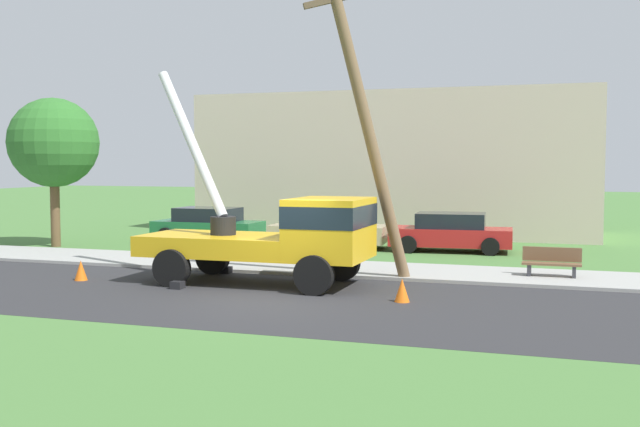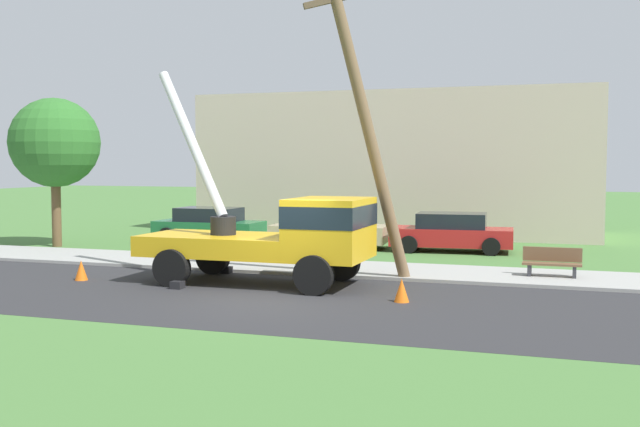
# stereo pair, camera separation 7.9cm
# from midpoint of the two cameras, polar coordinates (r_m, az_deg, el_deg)

# --- Properties ---
(ground_plane) EXTENTS (120.00, 120.00, 0.00)m
(ground_plane) POSITION_cam_midpoint_polar(r_m,az_deg,el_deg) (29.69, 5.06, -2.47)
(ground_plane) COLOR #477538
(road_asphalt) EXTENTS (80.00, 7.20, 0.01)m
(road_asphalt) POSITION_cam_midpoint_polar(r_m,az_deg,el_deg) (18.34, -3.69, -6.43)
(road_asphalt) COLOR #2B2B2D
(road_asphalt) RESTS_ON ground
(sidewalk_strip) EXTENTS (80.00, 3.14, 0.10)m
(sidewalk_strip) POSITION_cam_midpoint_polar(r_m,az_deg,el_deg) (23.14, 1.15, -4.15)
(sidewalk_strip) COLOR #9E9E99
(sidewalk_strip) RESTS_ON ground
(utility_truck) EXTENTS (6.76, 3.20, 5.98)m
(utility_truck) POSITION_cam_midpoint_polar(r_m,az_deg,el_deg) (20.18, -2.84, -1.46)
(utility_truck) COLOR gold
(utility_truck) RESTS_ON ground
(leaning_utility_pole) EXTENTS (2.79, 1.64, 8.79)m
(leaning_utility_pole) POSITION_cam_midpoint_polar(r_m,az_deg,el_deg) (20.84, 3.31, 7.26)
(leaning_utility_pole) COLOR brown
(leaning_utility_pole) RESTS_ON ground
(traffic_cone_ahead) EXTENTS (0.36, 0.36, 0.56)m
(traffic_cone_ahead) POSITION_cam_midpoint_polar(r_m,az_deg,el_deg) (17.95, 6.08, -5.78)
(traffic_cone_ahead) COLOR orange
(traffic_cone_ahead) RESTS_ON ground
(traffic_cone_behind) EXTENTS (0.36, 0.36, 0.56)m
(traffic_cone_behind) POSITION_cam_midpoint_polar(r_m,az_deg,el_deg) (22.10, -17.68, -4.11)
(traffic_cone_behind) COLOR orange
(traffic_cone_behind) RESTS_ON ground
(parked_sedan_green) EXTENTS (4.41, 2.03, 1.42)m
(parked_sedan_green) POSITION_cam_midpoint_polar(r_m,az_deg,el_deg) (31.30, -8.51, -0.86)
(parked_sedan_green) COLOR #1E6638
(parked_sedan_green) RESTS_ON ground
(parked_sedan_tan) EXTENTS (4.54, 2.27, 1.42)m
(parked_sedan_tan) POSITION_cam_midpoint_polar(r_m,az_deg,el_deg) (28.96, 0.57, -1.20)
(parked_sedan_tan) COLOR tan
(parked_sedan_tan) RESTS_ON ground
(parked_sedan_red) EXTENTS (4.52, 2.23, 1.42)m
(parked_sedan_red) POSITION_cam_midpoint_polar(r_m,az_deg,el_deg) (28.14, 9.75, -1.40)
(parked_sedan_red) COLOR #B21E1E
(parked_sedan_red) RESTS_ON ground
(park_bench) EXTENTS (1.60, 0.45, 0.90)m
(park_bench) POSITION_cam_midpoint_polar(r_m,az_deg,el_deg) (22.14, 16.97, -3.61)
(park_bench) COLOR brown
(park_bench) RESTS_ON ground
(roadside_tree_near) EXTENTS (3.44, 3.44, 5.76)m
(roadside_tree_near) POSITION_cam_midpoint_polar(r_m,az_deg,el_deg) (31.00, -19.52, 5.02)
(roadside_tree_near) COLOR brown
(roadside_tree_near) RESTS_ON ground
(lowrise_building_backdrop) EXTENTS (18.00, 6.00, 6.40)m
(lowrise_building_backdrop) POSITION_cam_midpoint_polar(r_m,az_deg,el_deg) (35.57, 5.78, 3.75)
(lowrise_building_backdrop) COLOR beige
(lowrise_building_backdrop) RESTS_ON ground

